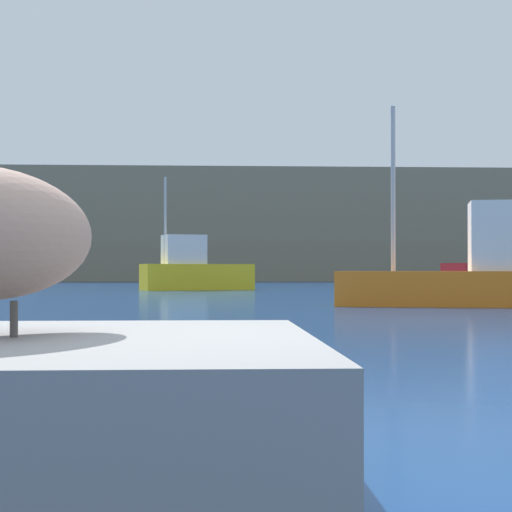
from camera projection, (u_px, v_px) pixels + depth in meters
The scene contains 5 objects.
ground_plane at pixel (235, 502), 3.53m from camera, with size 260.00×260.00×0.00m, color navy.
hillside_backdrop at pixel (211, 228), 79.60m from camera, with size 140.00×15.46×9.49m, color #7F755B.
fishing_boat_yellow at pixel (194, 270), 41.31m from camera, with size 5.45×3.21×5.27m.
fishing_boat_red at pixel (504, 271), 44.83m from camera, with size 6.41×4.20×4.35m.
fishing_boat_orange at pixel (489, 273), 22.73m from camera, with size 7.63×3.59×5.27m.
Camera 1 is at (-0.10, -3.54, 0.93)m, focal length 61.76 mm.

